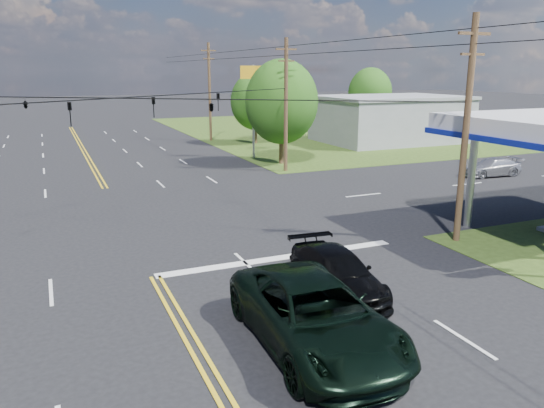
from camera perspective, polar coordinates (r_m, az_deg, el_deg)
name	(u,v)px	position (r m, az deg, el deg)	size (l,w,h in m)	color
ground	(123,221)	(27.36, -15.70, -1.76)	(280.00, 280.00, 0.00)	black
grass_ne	(366,128)	(69.97, 10.11, 8.03)	(46.00, 48.00, 0.03)	#2D4315
stop_bar	(281,258)	(21.23, 0.94, -5.85)	(10.00, 0.50, 0.02)	silver
retail_ne	(390,120)	(57.09, 12.58, 8.78)	(14.00, 10.00, 4.40)	gray
pole_se	(466,129)	(23.72, 20.14, 7.63)	(1.60, 0.28, 9.50)	#432B1C
pole_ne	(286,104)	(38.80, 1.51, 10.72)	(1.60, 0.28, 9.50)	#432B1C
pole_right_far	(210,91)	(56.59, -6.73, 11.99)	(1.60, 0.28, 10.00)	#432B1C
span_wire_signals	(115,98)	(26.41, -16.58, 10.85)	(26.00, 18.00, 1.13)	black
power_lines	(116,38)	(24.43, -16.42, 16.76)	(26.04, 100.00, 0.64)	black
tree_right_a	(281,102)	(41.94, 1.03, 10.92)	(5.70, 5.70, 8.18)	#432B1C
tree_right_b	(255,101)	(53.99, -1.83, 10.96)	(4.94, 4.94, 7.09)	#432B1C
tree_far_r	(370,93)	(67.42, 10.50, 11.67)	(5.32, 5.32, 7.63)	#432B1C
pickup_dkgreen	(315,315)	(14.52, 4.63, -11.84)	(3.05, 6.61, 1.84)	black
suv_black	(337,273)	(17.94, 6.96, -7.36)	(2.01, 4.94, 1.43)	black
sedan_far	(491,167)	(40.51, 22.52, 3.69)	(1.78, 4.37, 1.27)	#A5A5A9
polesign_ne	(253,87)	(44.81, -2.04, 12.50)	(2.11, 0.75, 7.70)	#A5A5AA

